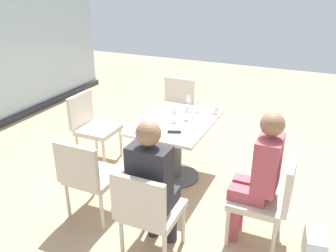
% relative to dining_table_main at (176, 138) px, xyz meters
% --- Properties ---
extents(ground_plane, '(12.00, 12.00, 0.00)m').
position_rel_dining_table_main_xyz_m(ground_plane, '(0.00, 0.00, -0.52)').
color(ground_plane, tan).
extents(dining_table_main, '(1.11, 0.80, 0.73)m').
position_rel_dining_table_main_xyz_m(dining_table_main, '(0.00, 0.00, 0.00)').
color(dining_table_main, silver).
rests_on(dining_table_main, ground_plane).
extents(chair_front_left, '(0.46, 0.50, 0.87)m').
position_rel_dining_table_main_xyz_m(chair_front_left, '(-0.70, -1.18, -0.02)').
color(chair_front_left, beige).
rests_on(chair_front_left, ground_plane).
extents(chair_side_end, '(0.50, 0.46, 0.87)m').
position_rel_dining_table_main_xyz_m(chair_side_end, '(-1.31, -0.31, -0.02)').
color(chair_side_end, beige).
rests_on(chair_side_end, ground_plane).
extents(chair_far_left, '(0.51, 0.46, 0.87)m').
position_rel_dining_table_main_xyz_m(chair_far_left, '(-1.06, 0.46, -0.02)').
color(chair_far_left, beige).
rests_on(chair_far_left, ground_plane).
extents(chair_far_right, '(0.51, 0.46, 0.87)m').
position_rel_dining_table_main_xyz_m(chair_far_right, '(1.06, 0.46, -0.02)').
color(chair_far_right, beige).
rests_on(chair_far_right, ground_plane).
extents(chair_near_window, '(0.46, 0.51, 0.87)m').
position_rel_dining_table_main_xyz_m(chair_near_window, '(0.00, 1.18, -0.02)').
color(chair_near_window, beige).
rests_on(chair_near_window, ground_plane).
extents(person_front_left, '(0.34, 0.39, 1.26)m').
position_rel_dining_table_main_xyz_m(person_front_left, '(-0.70, -1.07, 0.18)').
color(person_front_left, '#B24C56').
rests_on(person_front_left, ground_plane).
extents(person_side_end, '(0.39, 0.34, 1.26)m').
position_rel_dining_table_main_xyz_m(person_side_end, '(-1.20, -0.31, 0.18)').
color(person_side_end, '#28282D').
rests_on(person_side_end, ground_plane).
extents(wine_glass_0, '(0.07, 0.07, 0.18)m').
position_rel_dining_table_main_xyz_m(wine_glass_0, '(0.45, 0.03, 0.34)').
color(wine_glass_0, silver).
rests_on(wine_glass_0, dining_table_main).
extents(wine_glass_1, '(0.07, 0.07, 0.18)m').
position_rel_dining_table_main_xyz_m(wine_glass_1, '(-0.04, -0.00, 0.34)').
color(wine_glass_1, silver).
rests_on(wine_glass_1, dining_table_main).
extents(wine_glass_2, '(0.07, 0.07, 0.18)m').
position_rel_dining_table_main_xyz_m(wine_glass_2, '(0.39, -0.12, 0.34)').
color(wine_glass_2, silver).
rests_on(wine_glass_2, dining_table_main).
extents(wine_glass_3, '(0.07, 0.07, 0.18)m').
position_rel_dining_table_main_xyz_m(wine_glass_3, '(0.08, -0.10, 0.34)').
color(wine_glass_3, silver).
rests_on(wine_glass_3, dining_table_main).
extents(coffee_cup, '(0.08, 0.08, 0.09)m').
position_rel_dining_table_main_xyz_m(coffee_cup, '(0.41, -0.33, 0.26)').
color(coffee_cup, white).
rests_on(coffee_cup, dining_table_main).
extents(cell_phone_on_table, '(0.12, 0.16, 0.01)m').
position_rel_dining_table_main_xyz_m(cell_phone_on_table, '(-0.30, -0.11, 0.21)').
color(cell_phone_on_table, black).
rests_on(cell_phone_on_table, dining_table_main).
extents(handbag_0, '(0.32, 0.20, 0.28)m').
position_rel_dining_table_main_xyz_m(handbag_0, '(-0.76, -1.60, -0.38)').
color(handbag_0, silver).
rests_on(handbag_0, ground_plane).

